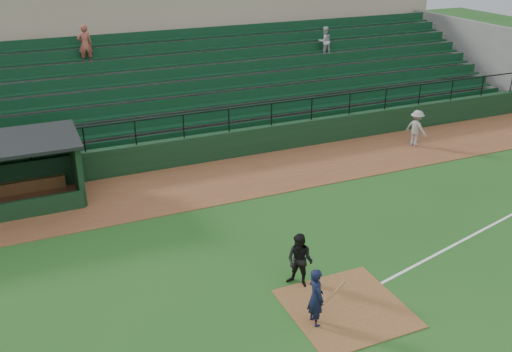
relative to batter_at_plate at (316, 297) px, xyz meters
name	(u,v)px	position (x,y,z in m)	size (l,w,h in m)	color
ground	(327,288)	(1.06, 1.20, -0.81)	(90.00, 90.00, 0.00)	#1E4E19
warning_track	(226,180)	(1.06, 9.20, -0.79)	(40.00, 4.00, 0.03)	brown
home_plate_dirt	(346,308)	(1.06, 0.20, -0.79)	(3.00, 3.00, 0.03)	brown
foul_line	(509,216)	(9.06, 2.40, -0.80)	(18.00, 0.09, 0.01)	white
stadium_structure	(166,76)	(1.06, 17.66, 1.49)	(38.00, 13.08, 6.40)	black
batter_at_plate	(316,297)	(0.00, 0.00, 0.00)	(0.99, 0.66, 1.62)	black
umpire	(300,261)	(0.40, 1.64, 0.00)	(0.78, 0.61, 1.61)	black
runner	(416,128)	(10.38, 9.34, 0.05)	(1.07, 0.62, 1.66)	#98948F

